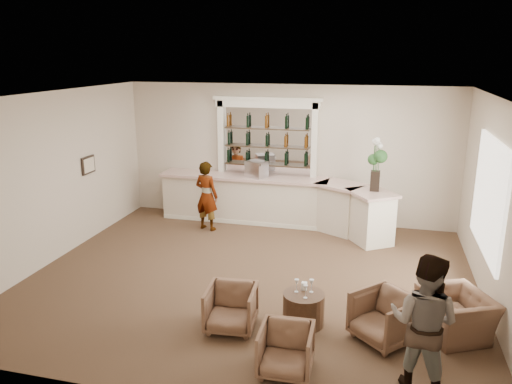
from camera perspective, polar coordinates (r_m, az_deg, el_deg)
ground at (r=9.33m, az=-0.62°, el=-9.73°), size 8.00×8.00×0.00m
room_shell at (r=9.24m, az=1.45°, el=5.28°), size 8.04×7.02×3.32m
bar_counter at (r=11.89m, az=2.33°, el=-1.13°), size 5.72×1.80×1.14m
back_bar_alcove at (r=12.03m, az=1.25°, el=6.20°), size 2.64×0.25×3.00m
cocktail_table at (r=7.80m, az=5.45°, el=-13.15°), size 0.63×0.63×0.50m
sommelier at (r=11.57m, az=-5.66°, el=-0.44°), size 0.68×0.55×1.63m
guest at (r=6.47m, az=18.62°, el=-14.04°), size 1.04×0.93×1.77m
armchair_left at (r=7.62m, az=-2.87°, el=-13.10°), size 0.78×0.80×0.67m
armchair_center at (r=6.72m, az=3.43°, el=-17.60°), size 0.70×0.72×0.64m
armchair_right at (r=7.55m, az=14.47°, el=-13.70°), size 1.11×1.11×0.72m
armchair_far at (r=8.04m, az=21.88°, el=-12.83°), size 1.20×1.26×0.64m
espresso_machine at (r=11.85m, az=0.07°, el=2.63°), size 0.56×0.53×0.39m
flower_vase at (r=10.87m, az=13.58°, el=3.45°), size 0.30×0.30×1.15m
wine_glass_bar_left at (r=11.76m, az=0.72°, el=2.08°), size 0.07×0.07×0.21m
wine_glass_bar_right at (r=11.76m, az=0.66°, el=2.08°), size 0.07×0.07×0.21m
wine_glass_tbl_a at (r=7.68m, az=4.66°, el=-10.63°), size 0.07×0.07×0.21m
wine_glass_tbl_b at (r=7.70m, az=6.36°, el=-10.62°), size 0.07×0.07×0.21m
wine_glass_tbl_c at (r=7.52m, az=5.67°, el=-11.27°), size 0.07×0.07×0.21m
napkin_holder at (r=7.79m, az=5.53°, el=-10.64°), size 0.08×0.08×0.12m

